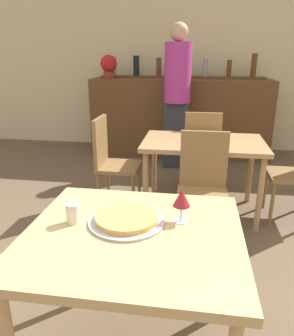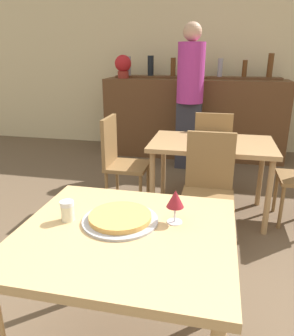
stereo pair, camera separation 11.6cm
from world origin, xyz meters
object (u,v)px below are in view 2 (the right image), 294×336
person_standing (190,93)px  potted_plant (123,65)px  pizza_tray (120,218)px  chair_far_side_left (119,157)px  wine_glass (175,200)px  chair_far_side_back (212,148)px  cheese_shaker (67,211)px  chair_far_side_front (208,184)px

person_standing → potted_plant: 1.20m
pizza_tray → person_standing: size_ratio=0.19×
chair_far_side_left → pizza_tray: (0.52, -1.68, 0.26)m
pizza_tray → wine_glass: size_ratio=2.20×
chair_far_side_back → wine_glass: (-0.12, -2.15, 0.35)m
person_standing → cheese_shaker: bearing=-95.1°
chair_far_side_back → potted_plant: potted_plant is taller
chair_far_side_left → potted_plant: potted_plant is taller
chair_far_side_back → wine_glass: wine_glass is taller
pizza_tray → potted_plant: potted_plant is taller
person_standing → wine_glass: size_ratio=11.59×
chair_far_side_left → person_standing: size_ratio=0.49×
chair_far_side_front → chair_far_side_left: same height
chair_far_side_back → pizza_tray: chair_far_side_back is taller
chair_far_side_front → cheese_shaker: 1.37m
cheese_shaker → wine_glass: bearing=10.1°
pizza_tray → cheese_shaker: 0.25m
chair_far_side_front → chair_far_side_back: (0.00, 1.05, 0.00)m
chair_far_side_front → pizza_tray: chair_far_side_front is taller
chair_far_side_back → pizza_tray: size_ratio=2.60×
cheese_shaker → person_standing: size_ratio=0.05×
chair_far_side_front → wine_glass: bearing=-96.4°
person_standing → pizza_tray: bearing=-90.6°
chair_far_side_back → chair_far_side_front: bearing=90.0°
cheese_shaker → wine_glass: wine_glass is taller
wine_glass → potted_plant: 3.73m
cheese_shaker → person_standing: (0.27, 3.04, 0.20)m
chair_far_side_front → potted_plant: 2.86m
chair_far_side_front → wine_glass: wine_glass is taller
wine_glass → potted_plant: bearing=109.7°
potted_plant → chair_far_side_left: bearing=-75.4°
pizza_tray → potted_plant: size_ratio=1.07×
chair_far_side_left → cheese_shaker: size_ratio=9.48×
chair_far_side_back → cheese_shaker: 2.34m
chair_far_side_back → pizza_tray: (-0.37, -2.20, 0.26)m
wine_glass → chair_far_side_back: bearing=86.7°
potted_plant → person_standing: bearing=-27.1°
chair_far_side_front → chair_far_side_back: same height
chair_far_side_front → cheese_shaker: (-0.61, -1.19, 0.29)m
chair_far_side_left → person_standing: (0.55, 1.32, 0.49)m
cheese_shaker → wine_glass: size_ratio=0.60×
chair_far_side_back → chair_far_side_left: same height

